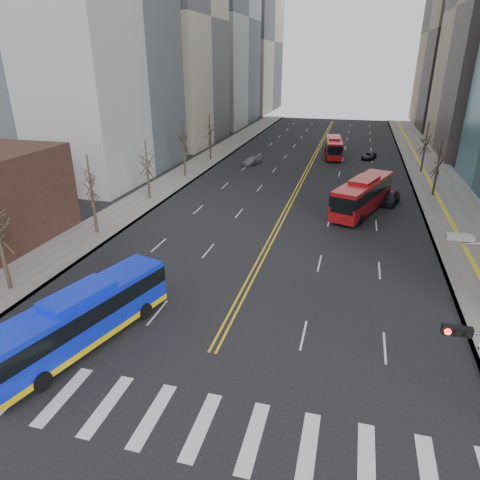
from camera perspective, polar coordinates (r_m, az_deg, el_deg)
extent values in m
plane|color=black|center=(21.14, -8.43, -22.72)|extent=(220.00, 220.00, 0.00)
cube|color=gray|center=(61.21, 25.05, 6.62)|extent=(7.00, 130.00, 0.15)
cube|color=gray|center=(64.49, -6.39, 9.37)|extent=(5.00, 130.00, 0.15)
cube|color=silver|center=(24.97, -27.02, -17.05)|extent=(0.70, 4.00, 0.01)
cube|color=silver|center=(23.64, -22.48, -18.65)|extent=(0.70, 4.00, 0.01)
cube|color=silver|center=(22.49, -17.33, -20.30)|extent=(0.70, 4.00, 0.01)
cube|color=silver|center=(21.53, -11.55, -21.93)|extent=(0.70, 4.00, 0.01)
cube|color=silver|center=(20.80, -5.17, -23.46)|extent=(0.70, 4.00, 0.01)
cube|color=silver|center=(20.32, 1.75, -24.79)|extent=(0.70, 4.00, 0.01)
cube|color=silver|center=(20.10, 9.05, -25.83)|extent=(0.70, 4.00, 0.01)
cube|color=silver|center=(20.17, 16.51, -26.50)|extent=(0.70, 4.00, 0.01)
cube|color=silver|center=(20.50, 23.88, -26.78)|extent=(0.70, 4.00, 0.01)
cube|color=gold|center=(70.30, 9.36, 10.28)|extent=(0.15, 100.00, 0.01)
cube|color=gold|center=(70.26, 9.69, 10.25)|extent=(0.15, 100.00, 0.01)
cube|color=#B0A58E|center=(88.05, -11.49, 27.06)|extent=(22.00, 22.00, 44.00)
cube|color=#9C9C9F|center=(112.80, -4.37, 27.42)|extent=(20.00, 26.00, 48.00)
cube|color=#B0A58E|center=(142.92, 0.73, 24.91)|extent=(18.00, 30.00, 40.00)
cube|color=brown|center=(118.63, 28.47, 23.33)|extent=(18.00, 30.00, 42.00)
cube|color=black|center=(18.60, 26.95, -10.73)|extent=(1.10, 0.28, 0.38)
cylinder|color=#FF190C|center=(18.39, 25.96, -10.93)|extent=(0.24, 0.08, 0.24)
cylinder|color=black|center=(18.47, 27.04, -10.99)|extent=(0.24, 0.08, 0.24)
cylinder|color=black|center=(18.55, 28.11, -11.05)|extent=(0.24, 0.08, 0.24)
cube|color=#999993|center=(16.82, 27.26, 0.34)|extent=(0.90, 0.35, 0.18)
cylinder|color=black|center=(27.67, 29.37, -11.74)|extent=(0.06, 0.06, 1.00)
cylinder|color=#2F221C|center=(33.72, -28.81, -3.07)|extent=(0.28, 0.28, 3.75)
cylinder|color=#2F221C|center=(41.54, -18.80, 3.31)|extent=(0.28, 0.28, 3.90)
cylinder|color=#2F221C|center=(50.62, -12.08, 7.26)|extent=(0.28, 0.28, 3.60)
cylinder|color=#2F221C|center=(60.26, -7.41, 10.25)|extent=(0.28, 0.28, 4.00)
cylinder|color=#2F221C|center=(70.36, -3.99, 12.11)|extent=(0.28, 0.28, 3.80)
cylinder|color=#2F221C|center=(55.77, 24.55, 7.07)|extent=(0.28, 0.28, 3.50)
cylinder|color=#2F221C|center=(67.32, 23.19, 9.83)|extent=(0.28, 0.28, 3.75)
cube|color=#0E24D2|center=(25.88, -20.33, -9.66)|extent=(5.37, 11.77, 2.73)
cube|color=black|center=(25.60, -20.49, -8.63)|extent=(5.43, 11.80, 0.98)
cube|color=#0E24D2|center=(25.16, -20.78, -6.84)|extent=(2.92, 4.40, 0.40)
cube|color=yellow|center=(26.50, -19.98, -11.79)|extent=(5.43, 11.80, 0.35)
cylinder|color=black|center=(25.79, -28.12, -14.51)|extent=(0.55, 1.04, 1.00)
cylinder|color=black|center=(24.06, -24.88, -16.76)|extent=(0.55, 1.04, 1.00)
cylinder|color=black|center=(29.30, -16.06, -7.81)|extent=(0.55, 1.04, 1.00)
cylinder|color=black|center=(27.79, -12.54, -9.23)|extent=(0.55, 1.04, 1.00)
cube|color=#A81113|center=(47.17, 16.04, 5.80)|extent=(6.32, 11.80, 3.02)
cube|color=black|center=(47.01, 16.12, 6.48)|extent=(6.38, 11.84, 1.08)
cube|color=#A81113|center=(46.74, 16.26, 7.69)|extent=(3.33, 4.52, 0.40)
cylinder|color=black|center=(44.66, 12.68, 3.36)|extent=(0.61, 1.04, 1.00)
cylinder|color=black|center=(43.84, 15.85, 2.66)|extent=(0.61, 1.04, 1.00)
cylinder|color=black|center=(51.32, 15.88, 5.59)|extent=(0.61, 1.04, 1.00)
cylinder|color=black|center=(50.61, 18.68, 5.01)|extent=(0.61, 1.04, 1.00)
cube|color=#A81113|center=(74.28, 12.37, 12.04)|extent=(3.34, 10.40, 2.62)
cube|color=black|center=(74.19, 12.40, 12.44)|extent=(3.40, 10.43, 0.95)
cube|color=#A81113|center=(74.04, 12.46, 13.11)|extent=(2.21, 3.75, 0.40)
cylinder|color=black|center=(71.24, 11.44, 10.71)|extent=(0.40, 1.03, 1.00)
cylinder|color=black|center=(71.37, 13.33, 10.57)|extent=(0.40, 1.03, 1.00)
cylinder|color=black|center=(77.66, 11.33, 11.70)|extent=(0.40, 1.03, 1.00)
cylinder|color=black|center=(77.77, 13.08, 11.58)|extent=(0.40, 1.03, 1.00)
imported|color=silver|center=(31.30, -17.59, -5.68)|extent=(1.99, 3.91, 1.23)
imported|color=black|center=(51.05, 19.36, 5.30)|extent=(2.70, 4.40, 1.40)
imported|color=gray|center=(67.26, 1.58, 10.51)|extent=(3.02, 4.33, 1.16)
imported|color=black|center=(74.23, 16.80, 10.71)|extent=(2.71, 4.23, 1.09)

